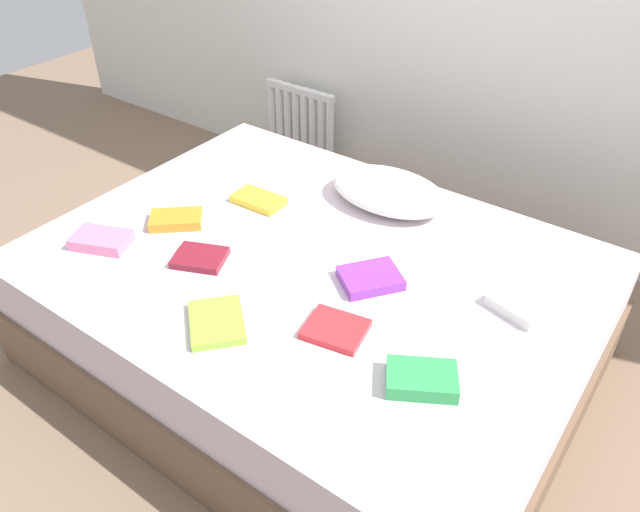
{
  "coord_description": "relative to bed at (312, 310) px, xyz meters",
  "views": [
    {
      "loc": [
        1.08,
        -1.44,
        1.84
      ],
      "look_at": [
        0.0,
        0.05,
        0.48
      ],
      "focal_mm": 34.76,
      "sensor_mm": 36.0,
      "label": 1
    }
  ],
  "objects": [
    {
      "name": "textbook_white",
      "position": [
        0.71,
        0.18,
        0.27
      ],
      "size": [
        0.21,
        0.2,
        0.04
      ],
      "primitive_type": "cube",
      "rotation": [
        0.0,
        0.0,
        -0.26
      ],
      "color": "white",
      "rests_on": "bed"
    },
    {
      "name": "textbook_green",
      "position": [
        0.61,
        -0.3,
        0.28
      ],
      "size": [
        0.24,
        0.21,
        0.05
      ],
      "primitive_type": "cube",
      "rotation": [
        0.0,
        0.0,
        0.53
      ],
      "color": "green",
      "rests_on": "bed"
    },
    {
      "name": "pillow",
      "position": [
        0.03,
        0.49,
        0.31
      ],
      "size": [
        0.5,
        0.33,
        0.12
      ],
      "primitive_type": "ellipsoid",
      "color": "white",
      "rests_on": "bed"
    },
    {
      "name": "textbook_lime",
      "position": [
        -0.03,
        -0.46,
        0.27
      ],
      "size": [
        0.27,
        0.27,
        0.03
      ],
      "primitive_type": "cube",
      "rotation": [
        0.0,
        0.0,
        -0.73
      ],
      "color": "#8CC638",
      "rests_on": "bed"
    },
    {
      "name": "textbook_pink",
      "position": [
        -0.68,
        -0.39,
        0.27
      ],
      "size": [
        0.24,
        0.2,
        0.04
      ],
      "primitive_type": "cube",
      "rotation": [
        0.0,
        0.0,
        0.39
      ],
      "color": "pink",
      "rests_on": "bed"
    },
    {
      "name": "textbook_yellow",
      "position": [
        -0.41,
        0.18,
        0.27
      ],
      "size": [
        0.22,
        0.13,
        0.03
      ],
      "primitive_type": "cube",
      "rotation": [
        0.0,
        0.0,
        0.04
      ],
      "color": "yellow",
      "rests_on": "bed"
    },
    {
      "name": "textbook_orange",
      "position": [
        -0.56,
        -0.13,
        0.27
      ],
      "size": [
        0.23,
        0.23,
        0.04
      ],
      "primitive_type": "cube",
      "rotation": [
        0.0,
        0.0,
        0.72
      ],
      "color": "orange",
      "rests_on": "bed"
    },
    {
      "name": "textbook_purple",
      "position": [
        0.25,
        0.01,
        0.27
      ],
      "size": [
        0.25,
        0.26,
        0.04
      ],
      "primitive_type": "cube",
      "rotation": [
        0.0,
        0.0,
        0.93
      ],
      "color": "purple",
      "rests_on": "bed"
    },
    {
      "name": "bed",
      "position": [
        0.0,
        0.0,
        0.0
      ],
      "size": [
        2.0,
        1.5,
        0.5
      ],
      "color": "brown",
      "rests_on": "ground"
    },
    {
      "name": "ground_plane",
      "position": [
        0.0,
        0.0,
        -0.25
      ],
      "size": [
        8.0,
        8.0,
        0.0
      ],
      "primitive_type": "plane",
      "color": "#7F6651"
    },
    {
      "name": "radiator",
      "position": [
        -0.98,
        1.2,
        0.07
      ],
      "size": [
        0.47,
        0.04,
        0.45
      ],
      "color": "white",
      "rests_on": "ground"
    },
    {
      "name": "textbook_red",
      "position": [
        0.29,
        -0.27,
        0.26
      ],
      "size": [
        0.21,
        0.19,
        0.02
      ],
      "primitive_type": "cube",
      "rotation": [
        0.0,
        0.0,
        0.19
      ],
      "color": "red",
      "rests_on": "bed"
    },
    {
      "name": "textbook_maroon",
      "position": [
        -0.32,
        -0.25,
        0.27
      ],
      "size": [
        0.22,
        0.2,
        0.03
      ],
      "primitive_type": "cube",
      "rotation": [
        0.0,
        0.0,
        0.41
      ],
      "color": "maroon",
      "rests_on": "bed"
    }
  ]
}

